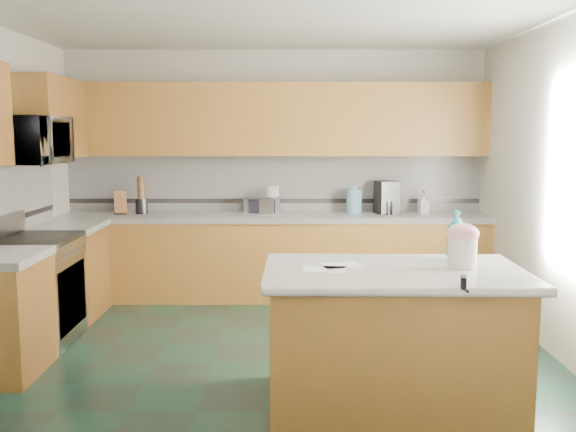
{
  "coord_description": "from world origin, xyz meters",
  "views": [
    {
      "loc": [
        0.14,
        -4.87,
        1.8
      ],
      "look_at": [
        0.15,
        0.35,
        1.12
      ],
      "focal_mm": 40.0,
      "sensor_mm": 36.0,
      "label": 1
    }
  ],
  "objects_px": {
    "treat_jar": "(462,253)",
    "toaster_oven": "(262,205)",
    "coffee_maker": "(386,197)",
    "knife_block": "(120,203)",
    "island_base": "(392,341)",
    "island_top": "(394,273)",
    "soap_bottle_island": "(457,235)"
  },
  "relations": [
    {
      "from": "treat_jar",
      "to": "toaster_oven",
      "type": "height_order",
      "value": "treat_jar"
    },
    {
      "from": "coffee_maker",
      "to": "treat_jar",
      "type": "bearing_deg",
      "value": -103.05
    },
    {
      "from": "knife_block",
      "to": "toaster_oven",
      "type": "height_order",
      "value": "knife_block"
    },
    {
      "from": "island_base",
      "to": "toaster_oven",
      "type": "height_order",
      "value": "toaster_oven"
    },
    {
      "from": "treat_jar",
      "to": "toaster_oven",
      "type": "xyz_separation_m",
      "value": [
        -1.42,
        2.79,
        -0.0
      ]
    },
    {
      "from": "knife_block",
      "to": "treat_jar",
      "type": "bearing_deg",
      "value": -58.58
    },
    {
      "from": "toaster_oven",
      "to": "coffee_maker",
      "type": "xyz_separation_m",
      "value": [
        1.36,
        0.03,
        0.08
      ]
    },
    {
      "from": "island_top",
      "to": "treat_jar",
      "type": "bearing_deg",
      "value": 4.29
    },
    {
      "from": "island_base",
      "to": "soap_bottle_island",
      "type": "relative_size",
      "value": 4.57
    },
    {
      "from": "island_base",
      "to": "treat_jar",
      "type": "height_order",
      "value": "treat_jar"
    },
    {
      "from": "island_base",
      "to": "island_top",
      "type": "bearing_deg",
      "value": 1.1
    },
    {
      "from": "knife_block",
      "to": "toaster_oven",
      "type": "distance_m",
      "value": 1.54
    },
    {
      "from": "island_top",
      "to": "toaster_oven",
      "type": "relative_size",
      "value": 5.12
    },
    {
      "from": "island_top",
      "to": "coffee_maker",
      "type": "relative_size",
      "value": 4.72
    },
    {
      "from": "soap_bottle_island",
      "to": "knife_block",
      "type": "xyz_separation_m",
      "value": [
        -2.99,
        2.52,
        -0.05
      ]
    },
    {
      "from": "soap_bottle_island",
      "to": "island_top",
      "type": "bearing_deg",
      "value": -155.37
    },
    {
      "from": "soap_bottle_island",
      "to": "knife_block",
      "type": "bearing_deg",
      "value": 133.38
    },
    {
      "from": "soap_bottle_island",
      "to": "coffee_maker",
      "type": "distance_m",
      "value": 2.55
    },
    {
      "from": "treat_jar",
      "to": "coffee_maker",
      "type": "height_order",
      "value": "coffee_maker"
    },
    {
      "from": "soap_bottle_island",
      "to": "toaster_oven",
      "type": "distance_m",
      "value": 2.91
    },
    {
      "from": "island_base",
      "to": "coffee_maker",
      "type": "height_order",
      "value": "coffee_maker"
    },
    {
      "from": "island_base",
      "to": "coffee_maker",
      "type": "xyz_separation_m",
      "value": [
        0.39,
        2.84,
        0.67
      ]
    },
    {
      "from": "soap_bottle_island",
      "to": "treat_jar",
      "type": "bearing_deg",
      "value": -102.9
    },
    {
      "from": "toaster_oven",
      "to": "knife_block",
      "type": "bearing_deg",
      "value": -157.69
    },
    {
      "from": "soap_bottle_island",
      "to": "coffee_maker",
      "type": "height_order",
      "value": "coffee_maker"
    },
    {
      "from": "toaster_oven",
      "to": "coffee_maker",
      "type": "distance_m",
      "value": 1.36
    },
    {
      "from": "island_base",
      "to": "coffee_maker",
      "type": "distance_m",
      "value": 2.95
    },
    {
      "from": "soap_bottle_island",
      "to": "toaster_oven",
      "type": "relative_size",
      "value": 1.05
    },
    {
      "from": "treat_jar",
      "to": "coffee_maker",
      "type": "distance_m",
      "value": 2.82
    },
    {
      "from": "treat_jar",
      "to": "knife_block",
      "type": "relative_size",
      "value": 0.82
    },
    {
      "from": "island_base",
      "to": "island_top",
      "type": "xyz_separation_m",
      "value": [
        0.0,
        0.0,
        0.46
      ]
    },
    {
      "from": "treat_jar",
      "to": "coffee_maker",
      "type": "xyz_separation_m",
      "value": [
        -0.07,
        2.82,
        0.08
      ]
    }
  ]
}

